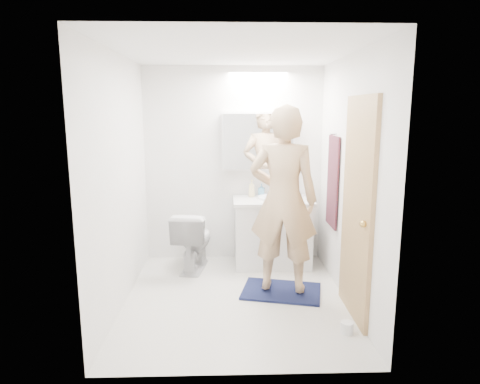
{
  "coord_description": "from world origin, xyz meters",
  "views": [
    {
      "loc": [
        -0.08,
        -3.97,
        1.87
      ],
      "look_at": [
        0.05,
        0.25,
        1.05
      ],
      "focal_mm": 31.51,
      "sensor_mm": 36.0,
      "label": 1
    }
  ],
  "objects_px": {
    "vanity_cabinet": "(272,234)",
    "soap_bottle_a": "(252,188)",
    "toothbrush_cup": "(293,193)",
    "toilet": "(193,240)",
    "person": "(283,200)",
    "soap_bottle_b": "(261,190)",
    "toilet_paper_roll": "(347,328)",
    "medicine_cabinet": "(258,141)"
  },
  "relations": [
    {
      "from": "toilet",
      "to": "soap_bottle_b",
      "type": "xyz_separation_m",
      "value": [
        0.83,
        0.3,
        0.54
      ]
    },
    {
      "from": "vanity_cabinet",
      "to": "toilet_paper_roll",
      "type": "distance_m",
      "value": 1.76
    },
    {
      "from": "toilet",
      "to": "toilet_paper_roll",
      "type": "distance_m",
      "value": 2.12
    },
    {
      "from": "toilet",
      "to": "soap_bottle_b",
      "type": "bearing_deg",
      "value": -151.14
    },
    {
      "from": "vanity_cabinet",
      "to": "medicine_cabinet",
      "type": "height_order",
      "value": "medicine_cabinet"
    },
    {
      "from": "medicine_cabinet",
      "to": "toilet_paper_roll",
      "type": "relative_size",
      "value": 8.0
    },
    {
      "from": "toilet_paper_roll",
      "to": "toothbrush_cup",
      "type": "bearing_deg",
      "value": 96.28
    },
    {
      "from": "person",
      "to": "soap_bottle_a",
      "type": "relative_size",
      "value": 8.92
    },
    {
      "from": "soap_bottle_b",
      "to": "toothbrush_cup",
      "type": "distance_m",
      "value": 0.39
    },
    {
      "from": "vanity_cabinet",
      "to": "soap_bottle_a",
      "type": "distance_m",
      "value": 0.61
    },
    {
      "from": "person",
      "to": "toilet_paper_roll",
      "type": "height_order",
      "value": "person"
    },
    {
      "from": "soap_bottle_a",
      "to": "toilet_paper_roll",
      "type": "xyz_separation_m",
      "value": [
        0.71,
        -1.81,
        -0.88
      ]
    },
    {
      "from": "vanity_cabinet",
      "to": "toilet",
      "type": "distance_m",
      "value": 0.96
    },
    {
      "from": "person",
      "to": "soap_bottle_a",
      "type": "height_order",
      "value": "person"
    },
    {
      "from": "toothbrush_cup",
      "to": "person",
      "type": "bearing_deg",
      "value": -104.3
    },
    {
      "from": "person",
      "to": "soap_bottle_b",
      "type": "xyz_separation_m",
      "value": [
        -0.14,
        1.01,
        -0.09
      ]
    },
    {
      "from": "vanity_cabinet",
      "to": "soap_bottle_b",
      "type": "relative_size",
      "value": 5.67
    },
    {
      "from": "toilet",
      "to": "soap_bottle_b",
      "type": "relative_size",
      "value": 4.5
    },
    {
      "from": "soap_bottle_a",
      "to": "soap_bottle_b",
      "type": "relative_size",
      "value": 1.33
    },
    {
      "from": "vanity_cabinet",
      "to": "person",
      "type": "height_order",
      "value": "person"
    },
    {
      "from": "soap_bottle_a",
      "to": "person",
      "type": "bearing_deg",
      "value": -75.17
    },
    {
      "from": "medicine_cabinet",
      "to": "soap_bottle_a",
      "type": "distance_m",
      "value": 0.58
    },
    {
      "from": "soap_bottle_a",
      "to": "toilet_paper_roll",
      "type": "height_order",
      "value": "soap_bottle_a"
    },
    {
      "from": "toilet",
      "to": "toothbrush_cup",
      "type": "relative_size",
      "value": 7.9
    },
    {
      "from": "medicine_cabinet",
      "to": "toilet",
      "type": "height_order",
      "value": "medicine_cabinet"
    },
    {
      "from": "toothbrush_cup",
      "to": "toilet",
      "type": "bearing_deg",
      "value": -167.29
    },
    {
      "from": "vanity_cabinet",
      "to": "toilet_paper_roll",
      "type": "height_order",
      "value": "vanity_cabinet"
    },
    {
      "from": "vanity_cabinet",
      "to": "person",
      "type": "xyz_separation_m",
      "value": [
        0.01,
        -0.83,
        0.6
      ]
    },
    {
      "from": "person",
      "to": "soap_bottle_b",
      "type": "bearing_deg",
      "value": -69.19
    },
    {
      "from": "toilet",
      "to": "toothbrush_cup",
      "type": "distance_m",
      "value": 1.35
    },
    {
      "from": "toothbrush_cup",
      "to": "toilet_paper_roll",
      "type": "bearing_deg",
      "value": -83.72
    },
    {
      "from": "toilet",
      "to": "toilet_paper_roll",
      "type": "xyz_separation_m",
      "value": [
        1.42,
        -1.55,
        -0.31
      ]
    },
    {
      "from": "vanity_cabinet",
      "to": "soap_bottle_b",
      "type": "distance_m",
      "value": 0.55
    },
    {
      "from": "toilet",
      "to": "toilet_paper_roll",
      "type": "relative_size",
      "value": 6.49
    },
    {
      "from": "vanity_cabinet",
      "to": "toothbrush_cup",
      "type": "xyz_separation_m",
      "value": [
        0.26,
        0.16,
        0.47
      ]
    },
    {
      "from": "soap_bottle_a",
      "to": "toothbrush_cup",
      "type": "distance_m",
      "value": 0.52
    },
    {
      "from": "toilet",
      "to": "toothbrush_cup",
      "type": "height_order",
      "value": "toothbrush_cup"
    },
    {
      "from": "vanity_cabinet",
      "to": "soap_bottle_a",
      "type": "height_order",
      "value": "soap_bottle_a"
    },
    {
      "from": "toilet_paper_roll",
      "to": "soap_bottle_a",
      "type": "bearing_deg",
      "value": 111.43
    },
    {
      "from": "vanity_cabinet",
      "to": "toilet_paper_roll",
      "type": "bearing_deg",
      "value": -74.39
    },
    {
      "from": "vanity_cabinet",
      "to": "toothbrush_cup",
      "type": "relative_size",
      "value": 9.97
    },
    {
      "from": "medicine_cabinet",
      "to": "person",
      "type": "xyz_separation_m",
      "value": [
        0.18,
        -1.04,
        -0.51
      ]
    }
  ]
}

